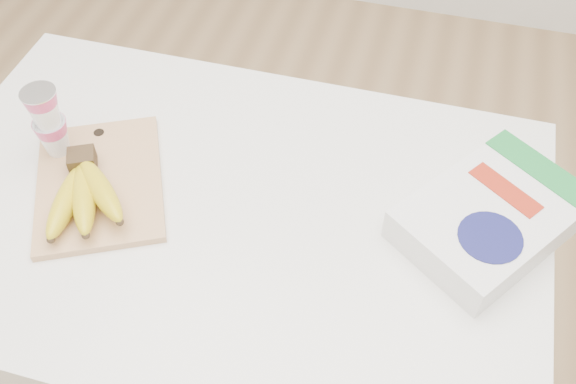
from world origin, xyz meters
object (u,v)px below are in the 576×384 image
object	(u,v)px
table	(239,324)
cereal_box	(491,217)
cutting_board	(100,183)
bananas	(84,193)
yogurt_stack	(48,120)

from	to	relation	value
table	cereal_box	xyz separation A→B (m)	(0.45, 0.08, 0.46)
table	cutting_board	world-z (taller)	cutting_board
bananas	yogurt_stack	distance (m)	0.16
cereal_box	cutting_board	bearing A→B (deg)	-136.94
cutting_board	yogurt_stack	size ratio (longest dim) A/B	2.06
cutting_board	bananas	bearing A→B (deg)	-112.59
cereal_box	bananas	bearing A→B (deg)	-132.64
table	cutting_board	bearing A→B (deg)	-177.19
bananas	table	bearing A→B (deg)	15.39
yogurt_stack	cutting_board	bearing A→B (deg)	-24.70
cutting_board	bananas	distance (m)	0.06
cutting_board	table	bearing A→B (deg)	-23.35
table	cutting_board	size ratio (longest dim) A/B	3.75
cutting_board	bananas	xyz separation A→B (m)	(0.00, -0.05, 0.03)
table	bananas	distance (m)	0.53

